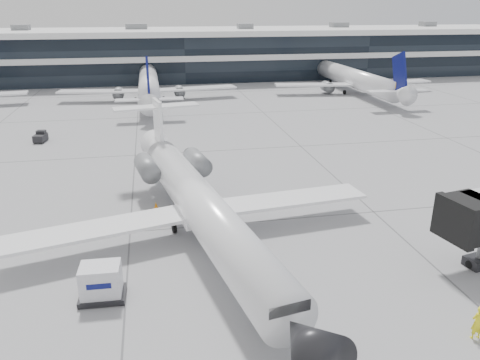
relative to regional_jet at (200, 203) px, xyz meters
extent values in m
plane|color=gray|center=(4.76, 1.62, -2.68)|extent=(220.00, 220.00, 0.00)
cube|color=black|center=(4.76, 83.62, 2.32)|extent=(170.00, 22.00, 10.00)
cylinder|color=white|center=(0.18, -0.97, -0.08)|extent=(7.90, 27.21, 3.05)
cone|color=black|center=(2.92, -15.85, -0.08)|extent=(3.57, 3.66, 3.05)
cone|color=white|center=(-2.60, 14.14, 0.26)|extent=(3.50, 4.08, 2.90)
cube|color=white|center=(-7.25, -1.19, -0.87)|extent=(12.76, 5.94, 0.25)
cube|color=white|center=(7.19, 1.47, -0.87)|extent=(12.67, 4.31, 0.25)
cylinder|color=slate|center=(-3.72, 7.73, 0.37)|extent=(2.36, 4.08, 1.69)
cylinder|color=slate|center=(0.72, 8.55, 0.37)|extent=(2.36, 4.08, 1.69)
cube|color=white|center=(-2.48, 13.47, 2.63)|extent=(0.84, 2.95, 5.08)
cube|color=white|center=(-2.56, 13.91, 4.43)|extent=(8.32, 3.25, 0.18)
cylinder|color=black|center=(2.12, -11.52, -2.36)|extent=(0.31, 0.66, 0.63)
cylinder|color=black|center=(-1.90, 0.95, -2.32)|extent=(0.40, 0.76, 0.72)
cylinder|color=black|center=(1.44, 1.56, -2.32)|extent=(0.40, 0.76, 0.72)
cube|color=black|center=(16.12, -8.10, 1.13)|extent=(2.89, 3.32, 2.54)
cube|color=black|center=(17.63, -7.79, -2.36)|extent=(1.85, 1.57, 0.63)
imported|color=#FFF71A|center=(12.76, -14.19, -1.71)|extent=(0.71, 0.47, 1.94)
cube|color=black|center=(-6.55, -6.93, -2.47)|extent=(2.71, 2.05, 0.32)
cube|color=white|center=(-6.55, -6.93, -1.40)|extent=(2.36, 1.81, 1.83)
cone|color=orange|center=(-3.17, 5.62, -2.36)|extent=(0.41, 0.41, 0.64)
cube|color=orange|center=(-3.17, 5.62, -2.66)|extent=(0.46, 0.46, 0.03)
cube|color=black|center=(-17.14, 29.76, -2.15)|extent=(1.58, 2.30, 0.87)
cube|color=black|center=(-17.06, 30.24, -1.57)|extent=(1.19, 1.03, 0.48)
cylinder|color=black|center=(-17.54, 30.61, -2.47)|extent=(0.24, 0.45, 0.42)
cylinder|color=black|center=(-16.49, 30.44, -2.47)|extent=(0.24, 0.45, 0.42)
cylinder|color=black|center=(-17.79, 29.09, -2.47)|extent=(0.24, 0.45, 0.42)
cylinder|color=black|center=(-16.74, 28.92, -2.47)|extent=(0.24, 0.45, 0.42)
camera|label=1|loc=(-2.99, -31.48, 13.55)|focal=35.00mm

